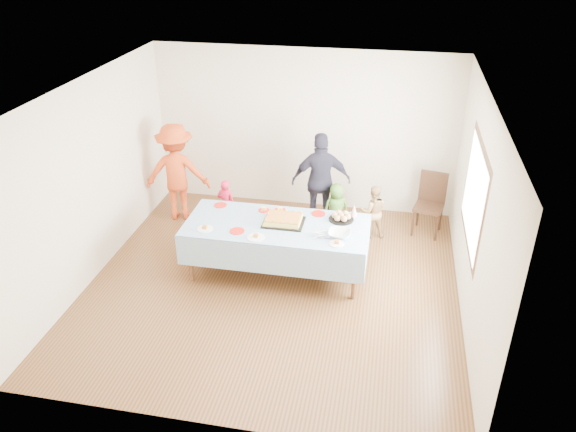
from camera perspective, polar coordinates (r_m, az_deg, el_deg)
name	(u,v)px	position (r m, az deg, el deg)	size (l,w,h in m)	color
ground	(273,283)	(7.82, -1.50, -6.87)	(5.00, 5.00, 0.00)	#4E2F16
room_walls	(276,166)	(6.95, -1.24, 5.13)	(5.04, 5.04, 2.72)	beige
party_table	(276,228)	(7.67, -1.18, -1.21)	(2.50, 1.10, 0.78)	#552F1D
birthday_cake	(284,220)	(7.66, -0.45, -0.40)	(0.56, 0.43, 0.10)	black
rolls_tray	(341,217)	(7.77, 5.43, -0.10)	(0.35, 0.35, 0.10)	black
punch_bowl	(339,234)	(7.38, 5.23, -1.81)	(0.30, 0.30, 0.07)	silver
party_hat	(354,210)	(7.89, 6.72, 0.60)	(0.10, 0.10, 0.17)	white
fork_pile	(322,235)	(7.35, 3.52, -1.91)	(0.24, 0.18, 0.07)	white
plate_red_far_a	(220,205)	(8.19, -6.88, 1.10)	(0.18, 0.18, 0.01)	red
plate_red_far_b	(264,210)	(8.00, -2.46, 0.59)	(0.16, 0.16, 0.01)	red
plate_red_far_c	(280,211)	(7.98, -0.82, 0.54)	(0.18, 0.18, 0.01)	red
plate_red_far_d	(318,214)	(7.92, 3.11, 0.25)	(0.20, 0.20, 0.01)	red
plate_red_near	(237,231)	(7.50, -5.20, -1.52)	(0.20, 0.20, 0.01)	red
plate_white_left	(205,229)	(7.61, -8.43, -1.30)	(0.21, 0.21, 0.01)	white
plate_white_mid	(256,237)	(7.34, -3.29, -2.19)	(0.23, 0.23, 0.01)	white
plate_white_right	(337,244)	(7.22, 4.97, -2.82)	(0.19, 0.19, 0.01)	white
dining_chair	(430,200)	(9.09, 14.27, 1.60)	(0.51, 0.51, 0.99)	black
toddler_left	(226,204)	(9.01, -6.28, 1.18)	(0.31, 0.20, 0.85)	red
toddler_mid	(336,209)	(8.82, 4.91, 0.69)	(0.42, 0.27, 0.86)	#437828
toddler_right	(373,211)	(8.82, 8.62, 0.48)	(0.42, 0.33, 0.86)	tan
adult_left	(177,172)	(9.31, -11.22, 4.39)	(1.05, 0.60, 1.63)	#D0441A
adult_right	(321,181)	(8.88, 3.38, 3.57)	(0.93, 0.39, 1.59)	#292837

